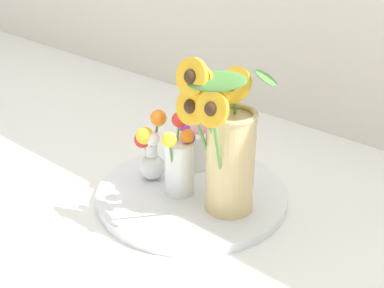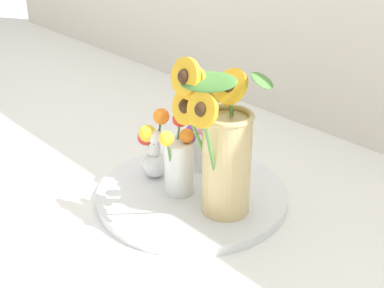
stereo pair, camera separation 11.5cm
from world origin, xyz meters
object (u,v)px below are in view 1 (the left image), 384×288
Objects in this scene: serving_tray at (192,194)px; vase_small_back at (195,145)px; mason_jar_sunflowers at (227,148)px; vase_small_center at (179,161)px; vase_bulb_right at (151,150)px.

serving_tray is 2.85× the size of vase_small_back.
mason_jar_sunflowers is 0.13m from vase_small_center.
vase_bulb_right reaches higher than serving_tray.
serving_tray is 0.09m from vase_small_center.
mason_jar_sunflowers is 1.97× the size of vase_bulb_right.
mason_jar_sunflowers is 0.22m from vase_bulb_right.
vase_small_center reaches higher than serving_tray.
serving_tray is at bearing 12.97° from vase_bulb_right.
vase_bulb_right is at bearing -104.37° from vase_small_back.
vase_small_center is (-0.01, -0.02, 0.09)m from serving_tray.
vase_small_center is at bearing -172.32° from mason_jar_sunflowers.
vase_small_back is (-0.07, 0.09, 0.07)m from serving_tray.
serving_tray is at bearing 58.22° from vase_small_center.
vase_bulb_right is at bearing -175.68° from mason_jar_sunflowers.
serving_tray is at bearing 175.17° from mason_jar_sunflowers.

